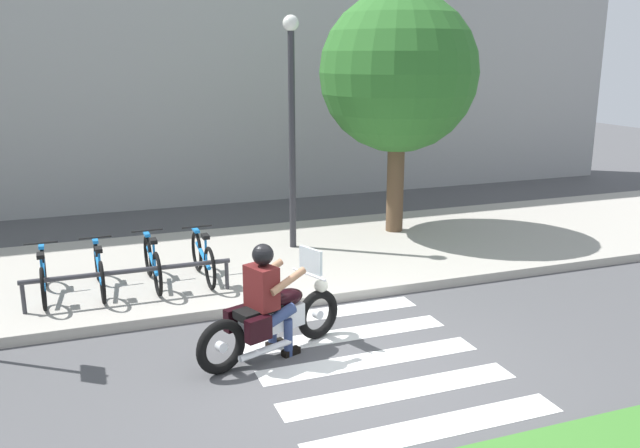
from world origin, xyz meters
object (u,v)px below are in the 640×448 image
motorcycle (273,319)px  rider (267,292)px  bicycle_0 (43,276)px  tree_near_rack (398,73)px  bike_rack (129,274)px  bicycle_1 (99,270)px  street_lamp (292,114)px  bicycle_2 (152,263)px  bicycle_3 (203,258)px

motorcycle → rider: (-0.07, -0.02, 0.37)m
bicycle_0 → tree_near_rack: tree_near_rack is taller
motorcycle → tree_near_rack: tree_near_rack is taller
bike_rack → tree_near_rack: tree_near_rack is taller
bicycle_1 → tree_near_rack: (5.75, 1.67, 2.76)m
street_lamp → bicycle_2: bearing=-154.6°
motorcycle → tree_near_rack: bearing=48.5°
motorcycle → bicycle_0: (-2.69, 2.67, 0.03)m
motorcycle → bicycle_0: bearing=135.2°
bicycle_1 → bicycle_3: (1.56, -0.00, 0.02)m
bicycle_2 → street_lamp: street_lamp is taller
bicycle_2 → street_lamp: bearing=25.4°
bicycle_1 → tree_near_rack: size_ratio=0.35×
bike_rack → street_lamp: bearing=30.7°
bicycle_2 → rider: bearing=-68.6°
bicycle_1 → street_lamp: (3.46, 1.27, 2.09)m
bicycle_1 → bicycle_3: 1.56m
bicycle_3 → bicycle_0: bearing=180.0°
bicycle_2 → bicycle_3: bearing=0.0°
rider → bicycle_3: bearing=95.9°
bicycle_3 → bicycle_1: bearing=180.0°
bicycle_0 → rider: bearing=-45.9°
rider → bike_rack: rider is taller
rider → bicycle_3: 2.73m
bicycle_3 → tree_near_rack: bearing=21.7°
rider → bicycle_0: (-2.61, 2.70, -0.34)m
motorcycle → bicycle_2: size_ratio=1.24×
bicycle_0 → tree_near_rack: 7.28m
bike_rack → bicycle_3: bearing=25.4°
bicycle_3 → tree_near_rack: size_ratio=0.34×
bicycle_0 → bike_rack: (1.17, -0.55, 0.06)m
bicycle_1 → motorcycle: bearing=-54.4°
rider → bicycle_1: (-1.84, 2.70, -0.34)m
bicycle_2 → bike_rack: (-0.39, -0.55, 0.04)m
bicycle_2 → bicycle_3: bicycle_2 is taller
bicycle_0 → tree_near_rack: bearing=14.4°
tree_near_rack → bicycle_3: bearing=-158.3°
bicycle_0 → street_lamp: street_lamp is taller
bicycle_1 → bicycle_2: 0.78m
rider → bicycle_2: size_ratio=0.88×
tree_near_rack → motorcycle: bearing=-131.5°
rider → bicycle_1: rider is taller
motorcycle → street_lamp: size_ratio=0.48×
bicycle_2 → bicycle_0: bearing=180.0°
bicycle_0 → bike_rack: bearing=-25.4°
bicycle_2 → tree_near_rack: (4.97, 1.67, 2.74)m
rider → bicycle_1: 3.28m
bicycle_0 → street_lamp: 4.90m
bicycle_3 → street_lamp: 3.09m
bicycle_1 → street_lamp: bearing=20.2°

